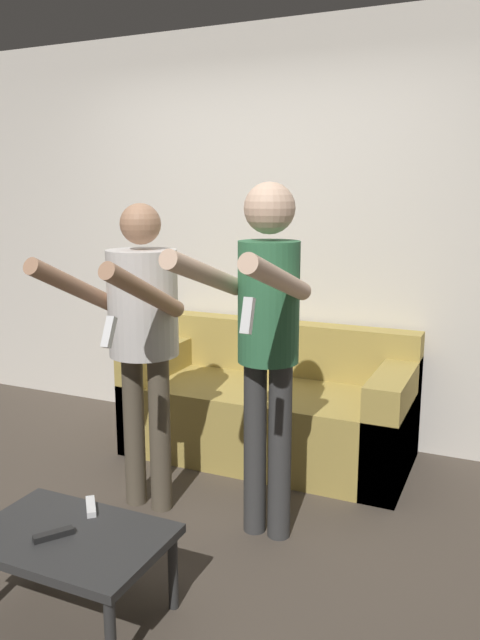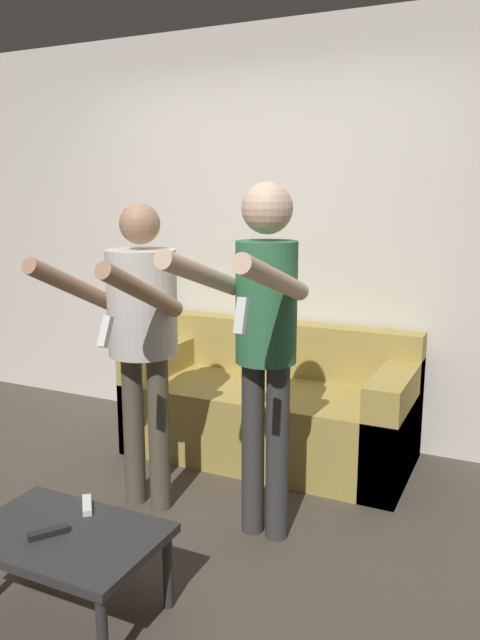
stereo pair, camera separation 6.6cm
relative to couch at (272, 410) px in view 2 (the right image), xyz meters
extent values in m
plane|color=#4C4238|center=(-0.21, -1.22, -0.29)|extent=(14.00, 14.00, 0.00)
cube|color=silver|center=(-0.21, 0.43, 1.06)|extent=(6.40, 0.06, 2.70)
cube|color=#AD9347|center=(0.00, -0.03, -0.06)|extent=(1.74, 0.79, 0.46)
cube|color=#AD9347|center=(0.00, 0.28, 0.34)|extent=(1.74, 0.16, 0.35)
cube|color=#AD9347|center=(-0.77, -0.03, 0.03)|extent=(0.20, 0.79, 0.65)
cube|color=#AD9347|center=(0.77, -0.03, 0.03)|extent=(0.20, 0.79, 0.65)
cylinder|color=brown|center=(-0.42, -0.90, 0.12)|extent=(0.11, 0.11, 0.83)
cylinder|color=brown|center=(-0.26, -0.90, 0.12)|extent=(0.11, 0.11, 0.83)
cylinder|color=silver|center=(-0.34, -0.90, 0.80)|extent=(0.35, 0.35, 0.53)
sphere|color=#A87A5B|center=(-0.34, -0.90, 1.19)|extent=(0.20, 0.20, 0.20)
cylinder|color=#A87A5B|center=(-0.53, -1.18, 0.91)|extent=(0.08, 0.59, 0.33)
cylinder|color=#A87A5B|center=(-0.14, -1.18, 0.91)|extent=(0.08, 0.59, 0.33)
cube|color=white|center=(-0.14, -1.45, 0.79)|extent=(0.04, 0.08, 0.13)
cylinder|color=#383838|center=(0.27, -0.90, 0.14)|extent=(0.11, 0.11, 0.87)
cylinder|color=#383838|center=(0.40, -0.90, 0.14)|extent=(0.11, 0.11, 0.87)
cylinder|color=#337047|center=(0.34, -0.90, 0.86)|extent=(0.28, 0.28, 0.56)
sphere|color=beige|center=(0.34, -0.90, 1.28)|extent=(0.23, 0.23, 0.23)
cylinder|color=beige|center=(0.18, -1.20, 1.01)|extent=(0.08, 0.63, 0.26)
cylinder|color=beige|center=(0.50, -1.20, 1.01)|extent=(0.08, 0.63, 0.26)
cube|color=white|center=(0.50, -1.51, 0.92)|extent=(0.04, 0.06, 0.13)
cube|color=#2D2D2D|center=(-0.12, -1.78, 0.05)|extent=(0.74, 0.50, 0.04)
cylinder|color=#2D2D2D|center=(0.21, -1.99, -0.13)|extent=(0.04, 0.04, 0.32)
cylinder|color=#2D2D2D|center=(-0.46, -1.58, -0.13)|extent=(0.04, 0.04, 0.32)
cylinder|color=#2D2D2D|center=(0.21, -1.58, -0.13)|extent=(0.04, 0.04, 0.32)
cube|color=black|center=(-0.16, -1.83, 0.08)|extent=(0.12, 0.14, 0.02)
cube|color=white|center=(-0.17, -1.60, 0.08)|extent=(0.12, 0.14, 0.02)
camera|label=1|loc=(1.36, -3.49, 1.34)|focal=35.00mm
camera|label=2|loc=(1.42, -3.47, 1.34)|focal=35.00mm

